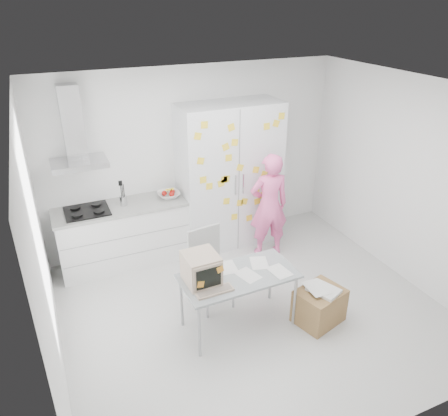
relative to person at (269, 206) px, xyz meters
name	(u,v)px	position (x,y,z in m)	size (l,w,h in m)	color
floor	(251,309)	(-0.82, -1.10, -0.80)	(4.50, 4.00, 0.02)	silver
walls	(228,189)	(-0.82, -0.38, 0.56)	(4.52, 4.01, 2.70)	white
ceiling	(259,91)	(-0.82, -1.10, 1.91)	(4.50, 4.00, 0.02)	white
counter_run	(124,234)	(-2.02, 0.60, -0.32)	(1.84, 0.63, 1.28)	white
range_hood	(74,134)	(-2.47, 0.74, 1.16)	(0.70, 0.48, 1.01)	silver
tall_cabinet	(230,176)	(-0.37, 0.57, 0.31)	(1.50, 0.68, 2.20)	silver
person	(269,206)	(0.00, 0.00, 0.00)	(0.58, 0.38, 1.59)	pink
desk	(216,273)	(-1.37, -1.26, 0.00)	(1.34, 0.70, 1.05)	gray
chair	(209,263)	(-1.24, -0.74, -0.22)	(0.52, 0.52, 1.02)	#A1A2A0
cardboard_box	(319,305)	(-0.18, -1.61, -0.57)	(0.64, 0.57, 0.47)	olive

